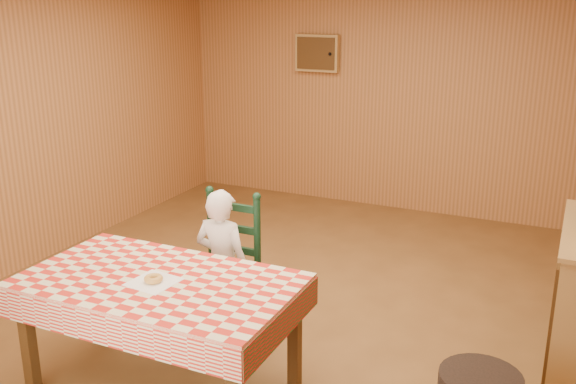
# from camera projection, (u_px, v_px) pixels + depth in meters

# --- Properties ---
(ground) EXTENTS (6.00, 6.00, 0.00)m
(ground) POSITION_uv_depth(u_px,v_px,m) (277.00, 316.00, 4.98)
(ground) COLOR brown
(ground) RESTS_ON ground
(cabin_walls) EXTENTS (5.10, 6.05, 2.65)m
(cabin_walls) POSITION_uv_depth(u_px,v_px,m) (306.00, 71.00, 4.91)
(cabin_walls) COLOR #AB703D
(cabin_walls) RESTS_ON ground
(dining_table) EXTENTS (1.66, 0.96, 0.77)m
(dining_table) POSITION_uv_depth(u_px,v_px,m) (160.00, 292.00, 3.82)
(dining_table) COLOR #4B3014
(dining_table) RESTS_ON ground
(ladder_chair) EXTENTS (0.44, 0.40, 1.08)m
(ladder_chair) POSITION_uv_depth(u_px,v_px,m) (227.00, 271.00, 4.56)
(ladder_chair) COLOR black
(ladder_chair) RESTS_ON ground
(seated_child) EXTENTS (0.41, 0.27, 1.12)m
(seated_child) POSITION_uv_depth(u_px,v_px,m) (222.00, 266.00, 4.49)
(seated_child) COLOR white
(seated_child) RESTS_ON ground
(napkin) EXTENTS (0.28, 0.28, 0.00)m
(napkin) POSITION_uv_depth(u_px,v_px,m) (154.00, 282.00, 3.76)
(napkin) COLOR white
(napkin) RESTS_ON dining_table
(donut) EXTENTS (0.11, 0.11, 0.04)m
(donut) POSITION_uv_depth(u_px,v_px,m) (153.00, 279.00, 3.75)
(donut) COLOR gold
(donut) RESTS_ON napkin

